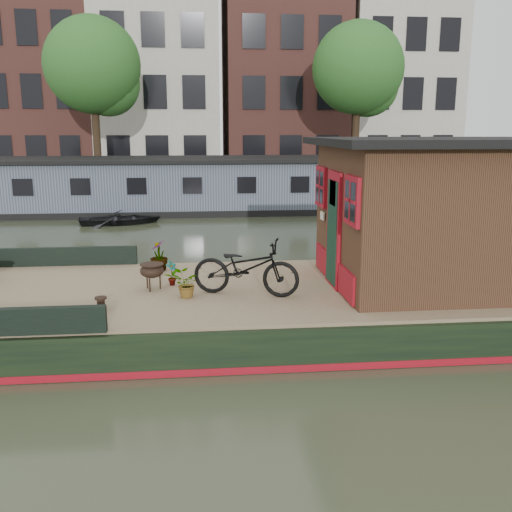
{
  "coord_description": "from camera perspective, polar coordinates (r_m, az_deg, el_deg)",
  "views": [
    {
      "loc": [
        -1.79,
        -9.06,
        3.2
      ],
      "look_at": [
        -0.82,
        0.5,
        1.07
      ],
      "focal_mm": 40.0,
      "sensor_mm": 36.0,
      "label": 1
    }
  ],
  "objects": [
    {
      "name": "ground",
      "position": [
        9.78,
        5.1,
        -6.65
      ],
      "size": [
        120.0,
        120.0,
        0.0
      ],
      "primitive_type": "plane",
      "color": "#333A25",
      "rests_on": "ground"
    },
    {
      "name": "houseboat_hull",
      "position": [
        9.53,
        -2.79,
        -5.38
      ],
      "size": [
        14.01,
        4.02,
        0.6
      ],
      "color": "black",
      "rests_on": "ground"
    },
    {
      "name": "houseboat_deck",
      "position": [
        9.59,
        5.18,
        -3.12
      ],
      "size": [
        11.8,
        3.8,
        0.05
      ],
      "primitive_type": "cube",
      "color": "#8D7E57",
      "rests_on": "houseboat_hull"
    },
    {
      "name": "cabin",
      "position": [
        9.98,
        17.78,
        4.3
      ],
      "size": [
        4.0,
        3.5,
        2.42
      ],
      "color": "black",
      "rests_on": "houseboat_deck"
    },
    {
      "name": "bicycle",
      "position": [
        8.91,
        -1.02,
        -1.16
      ],
      "size": [
        1.79,
        1.08,
        0.89
      ],
      "primitive_type": "imported",
      "rotation": [
        0.0,
        0.0,
        1.26
      ],
      "color": "black",
      "rests_on": "houseboat_deck"
    },
    {
      "name": "potted_plant_a",
      "position": [
        9.62,
        -8.43,
        -1.7
      ],
      "size": [
        0.26,
        0.26,
        0.42
      ],
      "primitive_type": "imported",
      "rotation": [
        0.0,
        0.0,
        0.81
      ],
      "color": "#9D312D",
      "rests_on": "houseboat_deck"
    },
    {
      "name": "potted_plant_c",
      "position": [
        8.9,
        -7.1,
        -2.79
      ],
      "size": [
        0.39,
        0.34,
        0.43
      ],
      "primitive_type": "imported",
      "rotation": [
        0.0,
        0.0,
        3.13
      ],
      "color": "#B24433",
      "rests_on": "houseboat_deck"
    },
    {
      "name": "potted_plant_d",
      "position": [
        10.66,
        -9.69,
        0.08
      ],
      "size": [
        0.34,
        0.34,
        0.58
      ],
      "primitive_type": "imported",
      "rotation": [
        0.0,
        0.0,
        4.76
      ],
      "color": "brown",
      "rests_on": "houseboat_deck"
    },
    {
      "name": "brazier_front",
      "position": [
        9.41,
        -10.35,
        -2.05
      ],
      "size": [
        0.52,
        0.52,
        0.44
      ],
      "primitive_type": null,
      "rotation": [
        0.0,
        0.0,
        0.38
      ],
      "color": "black",
      "rests_on": "houseboat_deck"
    },
    {
      "name": "bollard_stbd",
      "position": [
        8.56,
        -15.24,
        -4.61
      ],
      "size": [
        0.17,
        0.17,
        0.19
      ],
      "primitive_type": "cylinder",
      "color": "black",
      "rests_on": "houseboat_deck"
    },
    {
      "name": "dinghy",
      "position": [
        20.42,
        -13.4,
        3.99
      ],
      "size": [
        3.06,
        2.39,
        0.58
      ],
      "primitive_type": "imported",
      "rotation": [
        0.0,
        0.0,
        1.72
      ],
      "color": "black",
      "rests_on": "ground"
    },
    {
      "name": "far_houseboat",
      "position": [
        23.24,
        -1.37,
        7.01
      ],
      "size": [
        20.4,
        4.4,
        2.11
      ],
      "color": "slate",
      "rests_on": "ground"
    },
    {
      "name": "quay",
      "position": [
        29.74,
        -2.35,
        7.21
      ],
      "size": [
        60.0,
        6.0,
        0.9
      ],
      "primitive_type": "cube",
      "color": "#47443F",
      "rests_on": "ground"
    },
    {
      "name": "townhouse_row",
      "position": [
        36.91,
        -2.91,
        19.82
      ],
      "size": [
        27.25,
        8.0,
        16.5
      ],
      "color": "brown",
      "rests_on": "ground"
    },
    {
      "name": "tree_left",
      "position": [
        28.63,
        -15.7,
        17.48
      ],
      "size": [
        4.4,
        4.4,
        7.4
      ],
      "color": "#332316",
      "rests_on": "quay"
    },
    {
      "name": "tree_right",
      "position": [
        29.35,
        10.4,
        17.6
      ],
      "size": [
        4.4,
        4.4,
        7.4
      ],
      "color": "#332316",
      "rests_on": "quay"
    }
  ]
}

